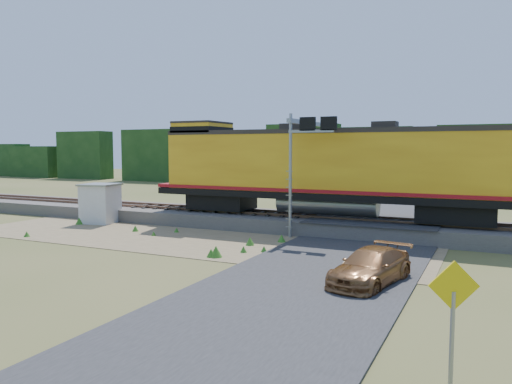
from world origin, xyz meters
The scene contains 12 objects.
ground centered at (0.00, 0.00, 0.00)m, with size 140.00×140.00×0.00m, color #475123.
ballast centered at (0.00, 6.00, 0.40)m, with size 70.00×5.00×0.80m, color slate.
rails centered at (0.00, 6.00, 0.88)m, with size 70.00×1.54×0.16m.
dirt_shoulder centered at (-2.00, 0.50, 0.01)m, with size 26.00×8.00×0.03m, color #8C7754.
road centered at (7.00, 0.74, 0.09)m, with size 7.00×66.00×0.86m.
tree_line_north centered at (0.00, 38.00, 3.07)m, with size 130.00×3.00×6.50m.
weed_clumps centered at (-3.50, 0.10, 0.00)m, with size 15.00×6.20×0.56m, color #377421, non-canonical shape.
locomotive centered at (3.90, 6.00, 3.67)m, with size 21.30×3.25×5.50m.
shed centered at (-9.84, 2.87, 1.28)m, with size 2.48×2.48×2.53m.
signal_gantry centered at (3.38, 5.35, 4.98)m, with size 2.62×6.20×6.60m.
road_sign centered at (12.19, -11.79, 1.72)m, with size 0.88×0.41×2.73m.
car centered at (9.00, -4.17, 0.62)m, with size 1.74×4.28×1.24m, color #905E35.
Camera 1 is at (12.77, -21.44, 4.77)m, focal length 35.00 mm.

